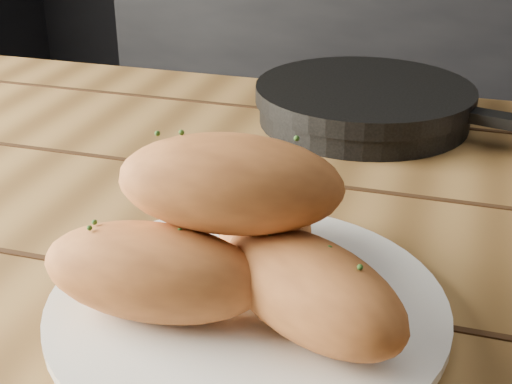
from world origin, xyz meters
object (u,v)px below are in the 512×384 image
table (269,324)px  skillet (366,103)px  plate (248,309)px  bread_rolls (238,241)px

table → skillet: 0.32m
plate → bread_rolls: 0.05m
bread_rolls → skillet: (0.02, 0.42, -0.04)m
skillet → plate: bearing=-91.9°
bread_rolls → skillet: bearing=87.4°
table → bread_rolls: size_ratio=5.82×
table → plate: (0.02, -0.13, 0.11)m
plate → skillet: bearing=88.1°
plate → bread_rolls: bread_rolls is taller
plate → bread_rolls: size_ratio=1.07×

